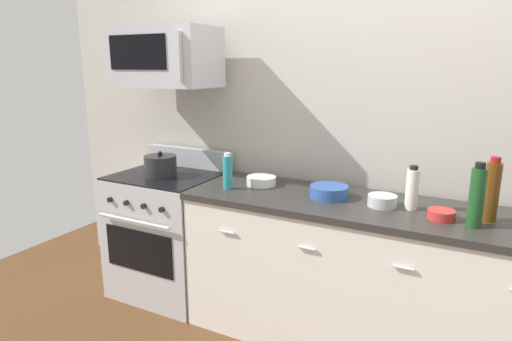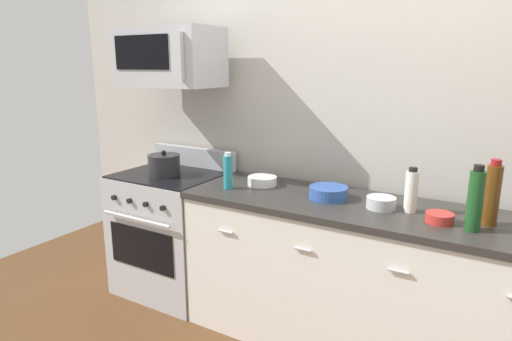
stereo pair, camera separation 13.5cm
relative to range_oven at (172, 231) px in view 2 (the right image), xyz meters
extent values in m
cube|color=#B7B2A8|center=(1.48, 0.41, 0.88)|extent=(5.31, 0.10, 2.70)
cube|color=silver|center=(1.48, 0.00, -0.03)|extent=(2.19, 0.62, 0.88)
cube|color=#2D2B28|center=(1.48, 0.00, 0.43)|extent=(2.22, 0.65, 0.04)
cylinder|color=silver|center=(0.72, -0.33, 0.25)|extent=(0.10, 0.02, 0.02)
cylinder|color=silver|center=(1.23, -0.33, 0.25)|extent=(0.10, 0.02, 0.02)
cylinder|color=silver|center=(1.74, -0.33, 0.25)|extent=(0.10, 0.02, 0.02)
cube|color=#B7BABF|center=(0.00, 0.00, -0.01)|extent=(0.76, 0.64, 0.91)
cube|color=black|center=(0.00, -0.33, -0.02)|extent=(0.58, 0.01, 0.30)
cylinder|color=#B7BABF|center=(0.00, -0.36, 0.21)|extent=(0.61, 0.02, 0.02)
cube|color=#B7BABF|center=(0.00, 0.29, 0.52)|extent=(0.76, 0.06, 0.16)
cube|color=black|center=(0.00, 0.00, 0.45)|extent=(0.73, 0.61, 0.01)
cylinder|color=black|center=(-0.23, -0.34, 0.32)|extent=(0.04, 0.02, 0.04)
cylinder|color=black|center=(-0.08, -0.34, 0.32)|extent=(0.04, 0.02, 0.04)
cylinder|color=black|center=(0.08, -0.34, 0.32)|extent=(0.04, 0.02, 0.04)
cylinder|color=black|center=(0.23, -0.34, 0.32)|extent=(0.04, 0.02, 0.04)
cube|color=#B7BABF|center=(0.00, 0.05, 1.28)|extent=(0.74, 0.40, 0.40)
cube|color=black|center=(-0.06, -0.16, 1.31)|extent=(0.48, 0.01, 0.22)
cube|color=#B7BABF|center=(0.30, -0.17, 1.28)|extent=(0.02, 0.04, 0.30)
cylinder|color=#59330F|center=(2.09, 0.01, 0.60)|extent=(0.07, 0.07, 0.30)
cylinder|color=maroon|center=(2.09, 0.01, 0.77)|extent=(0.05, 0.05, 0.03)
cylinder|color=silver|center=(1.70, 0.02, 0.56)|extent=(0.07, 0.07, 0.23)
cylinder|color=black|center=(1.70, 0.02, 0.69)|extent=(0.04, 0.04, 0.02)
cylinder|color=teal|center=(0.59, -0.10, 0.56)|extent=(0.06, 0.06, 0.22)
cylinder|color=white|center=(0.59, -0.10, 0.68)|extent=(0.04, 0.04, 0.02)
cylinder|color=#19471E|center=(2.02, -0.11, 0.60)|extent=(0.07, 0.07, 0.30)
cylinder|color=black|center=(2.02, -0.11, 0.76)|extent=(0.05, 0.05, 0.03)
cylinder|color=#B72D28|center=(1.87, -0.08, 0.48)|extent=(0.14, 0.14, 0.05)
torus|color=#B72D28|center=(1.87, -0.08, 0.50)|extent=(0.14, 0.14, 0.01)
cylinder|color=#B72D28|center=(1.87, -0.08, 0.45)|extent=(0.08, 0.08, 0.01)
cylinder|color=white|center=(0.74, 0.08, 0.48)|extent=(0.20, 0.20, 0.06)
torus|color=white|center=(0.74, 0.08, 0.50)|extent=(0.20, 0.20, 0.01)
cylinder|color=white|center=(0.74, 0.08, 0.46)|extent=(0.11, 0.11, 0.01)
cylinder|color=#B2B5BA|center=(1.55, -0.01, 0.48)|extent=(0.16, 0.16, 0.07)
torus|color=#B2B5BA|center=(1.55, -0.01, 0.51)|extent=(0.16, 0.16, 0.01)
cylinder|color=#B2B5BA|center=(1.55, -0.01, 0.46)|extent=(0.09, 0.09, 0.01)
cylinder|color=#2D519E|center=(1.23, 0.02, 0.49)|extent=(0.23, 0.23, 0.07)
torus|color=#2D519E|center=(1.23, 0.02, 0.52)|extent=(0.23, 0.23, 0.01)
cylinder|color=#2D519E|center=(1.23, 0.02, 0.46)|extent=(0.13, 0.13, 0.01)
cylinder|color=#262628|center=(0.00, -0.05, 0.53)|extent=(0.23, 0.23, 0.15)
sphere|color=black|center=(0.00, -0.05, 0.62)|extent=(0.04, 0.04, 0.04)
camera|label=1|loc=(2.02, -2.42, 1.23)|focal=30.63mm
camera|label=2|loc=(2.13, -2.36, 1.23)|focal=30.63mm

